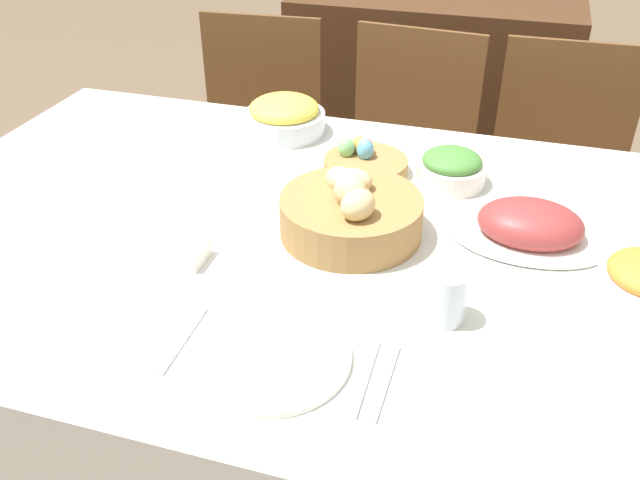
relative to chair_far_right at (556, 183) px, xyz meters
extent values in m
cube|color=silver|center=(-0.49, -0.93, -0.10)|extent=(1.81, 1.13, 0.78)
cylinder|color=brown|center=(-0.19, -0.28, -0.27)|extent=(0.03, 0.03, 0.43)
cylinder|color=brown|center=(0.20, -0.27, -0.27)|extent=(0.03, 0.03, 0.43)
cylinder|color=brown|center=(-0.20, 0.11, -0.27)|extent=(0.03, 0.03, 0.43)
cylinder|color=brown|center=(0.19, 0.12, -0.27)|extent=(0.03, 0.03, 0.43)
cube|color=brown|center=(0.00, -0.08, -0.04)|extent=(0.43, 0.43, 0.02)
cube|color=brown|center=(0.00, 0.12, 0.19)|extent=(0.42, 0.02, 0.45)
cylinder|color=brown|center=(-0.71, -0.25, -0.27)|extent=(0.03, 0.03, 0.43)
cylinder|color=brown|center=(-0.32, -0.29, -0.27)|extent=(0.03, 0.03, 0.43)
cylinder|color=brown|center=(-0.67, 0.13, -0.27)|extent=(0.03, 0.03, 0.43)
cylinder|color=brown|center=(-0.28, 0.10, -0.27)|extent=(0.03, 0.03, 0.43)
cube|color=brown|center=(-0.50, -0.08, -0.04)|extent=(0.46, 0.46, 0.02)
cube|color=brown|center=(-0.48, 0.12, 0.19)|extent=(0.42, 0.06, 0.45)
cylinder|color=brown|center=(-1.19, -0.28, -0.27)|extent=(0.03, 0.03, 0.43)
cylinder|color=brown|center=(-0.80, -0.26, -0.27)|extent=(0.03, 0.03, 0.43)
cylinder|color=brown|center=(-1.21, 0.10, -0.27)|extent=(0.03, 0.03, 0.43)
cylinder|color=brown|center=(-0.83, 0.13, -0.27)|extent=(0.03, 0.03, 0.43)
cube|color=brown|center=(-1.01, -0.08, -0.04)|extent=(0.45, 0.45, 0.02)
cube|color=brown|center=(-1.02, 0.12, 0.19)|extent=(0.42, 0.05, 0.45)
cube|color=#4C2D19|center=(-0.51, 0.71, -0.06)|extent=(1.13, 0.44, 0.85)
cylinder|color=#9E7542|center=(-0.43, -0.92, 0.33)|extent=(0.28, 0.28, 0.08)
ellipsoid|color=#E0C184|center=(-0.43, -0.93, 0.39)|extent=(0.09, 0.09, 0.06)
ellipsoid|color=#E0C184|center=(-0.47, -0.86, 0.38)|extent=(0.09, 0.09, 0.05)
ellipsoid|color=#E0C184|center=(-0.42, -0.93, 0.38)|extent=(0.09, 0.09, 0.06)
ellipsoid|color=#E0C184|center=(-0.44, -0.88, 0.39)|extent=(0.09, 0.08, 0.05)
ellipsoid|color=#E0C184|center=(-0.41, -0.98, 0.40)|extent=(0.08, 0.09, 0.06)
cylinder|color=#9E7542|center=(-0.47, -0.66, 0.31)|extent=(0.19, 0.19, 0.03)
ellipsoid|color=#F4D151|center=(-0.51, -0.65, 0.34)|extent=(0.03, 0.03, 0.04)
ellipsoid|color=#60B2E0|center=(-0.47, -0.65, 0.34)|extent=(0.04, 0.04, 0.05)
ellipsoid|color=pink|center=(-0.48, -0.62, 0.34)|extent=(0.04, 0.04, 0.05)
ellipsoid|color=#F29E4C|center=(-0.49, -0.62, 0.34)|extent=(0.04, 0.04, 0.05)
ellipsoid|color=#7FCC7A|center=(-0.52, -0.65, 0.34)|extent=(0.04, 0.04, 0.05)
ellipsoid|color=white|center=(-0.10, -0.83, 0.30)|extent=(0.31, 0.22, 0.01)
ellipsoid|color=#943433|center=(-0.10, -0.83, 0.33)|extent=(0.20, 0.15, 0.08)
cylinder|color=silver|center=(-0.72, -0.50, 0.32)|extent=(0.21, 0.21, 0.05)
ellipsoid|color=#F4DB4C|center=(-0.72, -0.50, 0.36)|extent=(0.18, 0.18, 0.06)
cylinder|color=white|center=(-0.28, -0.65, 0.32)|extent=(0.15, 0.15, 0.05)
ellipsoid|color=#478438|center=(-0.28, -0.65, 0.35)|extent=(0.13, 0.13, 0.05)
cylinder|color=white|center=(-0.46, -1.30, 0.30)|extent=(0.24, 0.24, 0.01)
cube|color=silver|center=(-0.61, -1.30, 0.29)|extent=(0.01, 0.16, 0.00)
cube|color=silver|center=(-0.31, -1.30, 0.29)|extent=(0.01, 0.16, 0.00)
cube|color=silver|center=(-0.28, -1.30, 0.29)|extent=(0.01, 0.16, 0.00)
cylinder|color=silver|center=(-0.22, -1.13, 0.34)|extent=(0.06, 0.06, 0.09)
cube|color=white|center=(-0.73, -1.09, 0.31)|extent=(0.12, 0.07, 0.03)
camera|label=1|loc=(-0.17, -2.01, 1.01)|focal=38.00mm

